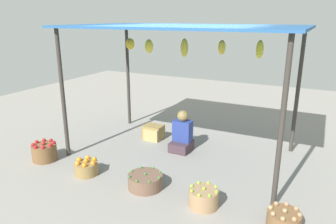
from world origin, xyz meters
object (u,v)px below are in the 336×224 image
(basket_limes, at_px, (204,198))
(basket_green_chilies, at_px, (145,181))
(basket_red_apples, at_px, (44,152))
(wooden_crate_near_vendor, at_px, (154,132))
(vendor_person, at_px, (182,135))
(basket_potatoes, at_px, (284,219))
(basket_oranges, at_px, (87,168))
(wooden_crate_stacked_rear, at_px, (153,134))

(basket_limes, bearing_deg, basket_green_chilies, 176.10)
(basket_green_chilies, height_order, basket_limes, basket_limes)
(basket_red_apples, xyz_separation_m, wooden_crate_near_vendor, (1.22, 1.77, -0.01))
(basket_green_chilies, xyz_separation_m, wooden_crate_near_vendor, (-0.86, 1.78, 0.04))
(basket_green_chilies, distance_m, basket_limes, 0.94)
(vendor_person, distance_m, basket_red_apples, 2.50)
(vendor_person, xyz_separation_m, basket_limes, (1.03, -1.58, -0.17))
(basket_potatoes, relative_size, wooden_crate_near_vendor, 1.04)
(basket_red_apples, bearing_deg, vendor_person, 36.97)
(basket_green_chilies, relative_size, basket_limes, 1.28)
(basket_limes, height_order, basket_potatoes, basket_limes)
(vendor_person, xyz_separation_m, wooden_crate_near_vendor, (-0.77, 0.27, -0.15))
(vendor_person, height_order, basket_green_chilies, vendor_person)
(basket_oranges, distance_m, basket_potatoes, 3.02)
(basket_oranges, height_order, basket_green_chilies, basket_oranges)
(vendor_person, bearing_deg, wooden_crate_near_vendor, 160.89)
(basket_limes, height_order, wooden_crate_near_vendor, wooden_crate_near_vendor)
(basket_limes, bearing_deg, wooden_crate_near_vendor, 134.25)
(basket_red_apples, relative_size, wooden_crate_near_vendor, 1.09)
(vendor_person, height_order, wooden_crate_near_vendor, vendor_person)
(basket_limes, bearing_deg, basket_red_apples, 178.50)
(basket_potatoes, bearing_deg, basket_oranges, -179.64)
(basket_red_apples, height_order, basket_limes, basket_red_apples)
(basket_oranges, relative_size, basket_green_chilies, 0.72)
(basket_red_apples, bearing_deg, basket_green_chilies, -0.41)
(basket_potatoes, distance_m, wooden_crate_near_vendor, 3.36)
(vendor_person, distance_m, basket_green_chilies, 1.53)
(basket_green_chilies, bearing_deg, vendor_person, 93.24)
(wooden_crate_near_vendor, xyz_separation_m, wooden_crate_stacked_rear, (0.02, -0.06, -0.02))
(wooden_crate_stacked_rear, bearing_deg, basket_oranges, -97.36)
(wooden_crate_stacked_rear, bearing_deg, basket_limes, -45.22)
(vendor_person, xyz_separation_m, wooden_crate_stacked_rear, (-0.74, 0.21, -0.17))
(vendor_person, height_order, wooden_crate_stacked_rear, vendor_person)
(basket_red_apples, xyz_separation_m, basket_limes, (3.02, -0.08, -0.03))
(wooden_crate_near_vendor, bearing_deg, basket_green_chilies, -64.34)
(basket_limes, distance_m, basket_potatoes, 1.02)
(vendor_person, bearing_deg, basket_green_chilies, -86.76)
(basket_green_chilies, distance_m, wooden_crate_near_vendor, 1.98)
(basket_red_apples, relative_size, basket_oranges, 1.14)
(basket_green_chilies, xyz_separation_m, basket_potatoes, (1.96, -0.04, 0.00))
(wooden_crate_near_vendor, bearing_deg, vendor_person, -19.11)
(basket_green_chilies, relative_size, basket_potatoes, 1.27)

